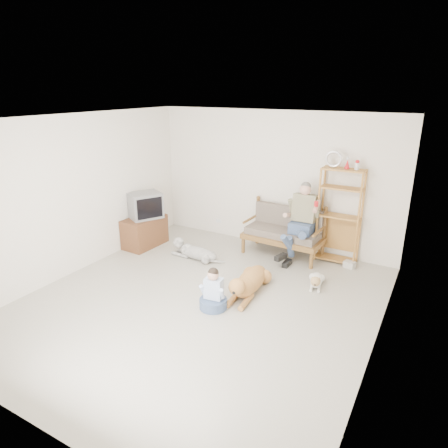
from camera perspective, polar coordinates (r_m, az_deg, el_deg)
The scene contains 17 objects.
floor at distance 6.19m, azimuth -3.49°, elevation -11.10°, with size 5.50×5.50×0.00m, color beige.
ceiling at distance 5.37m, azimuth -4.08°, elevation 14.67°, with size 5.50×5.50×0.00m, color white.
wall_back at distance 8.00m, azimuth 7.08°, elevation 6.22°, with size 5.00×5.00×0.00m, color silver.
wall_front at distance 3.84m, azimuth -27.11°, elevation -10.49°, with size 5.00×5.00×0.00m, color silver.
wall_left at distance 7.26m, azimuth -20.59°, elevation 3.83°, with size 5.50×5.50×0.00m, color silver.
wall_right at distance 4.83m, azimuth 22.06°, elevation -3.77°, with size 5.50×5.50×0.00m, color silver.
loveseat at distance 7.77m, azimuth 8.61°, elevation -0.89°, with size 1.53×0.76×0.95m.
man at distance 7.40m, azimuth 10.55°, elevation -0.44°, with size 0.56×0.80×1.30m.
etagere at distance 7.52m, azimuth 16.14°, elevation 1.24°, with size 0.78×0.34×2.05m.
book_stack at distance 7.59m, azimuth 17.47°, elevation -5.55°, with size 0.19×0.14×0.12m, color white.
tv_stand at distance 8.31m, azimuth -11.30°, elevation -1.07°, with size 0.54×0.92×0.60m.
crt_tv at distance 8.14m, azimuth -11.19°, elevation 2.63°, with size 0.72×0.77×0.51m.
wall_outlet at distance 8.80m, azimuth -0.76°, elevation 0.46°, with size 0.12×0.02×0.08m, color silver.
golden_retriever at distance 6.36m, azimuth 3.45°, elevation -8.35°, with size 0.45×1.48×0.45m.
shaggy_dog at distance 7.63m, azimuth -4.40°, elevation -3.87°, with size 1.19×0.30×0.35m.
terrier at distance 6.74m, azimuth 13.02°, elevation -7.89°, with size 0.29×0.67×0.25m.
child at distance 5.93m, azimuth -1.53°, elevation -9.93°, with size 0.41×0.41×0.65m.
Camera 1 is at (2.94, -4.47, 3.11)m, focal length 32.00 mm.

